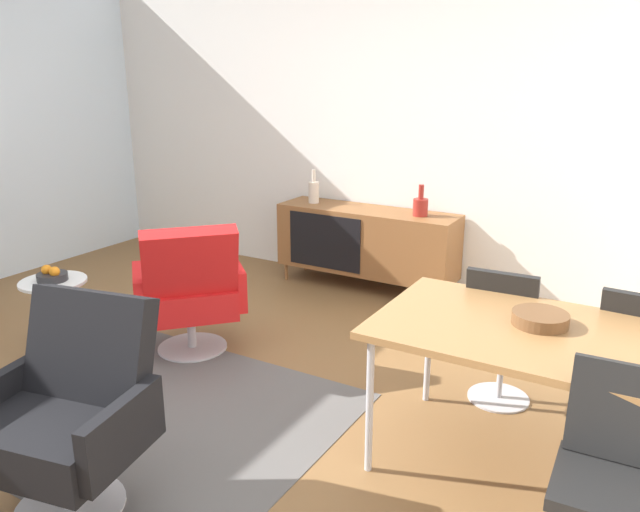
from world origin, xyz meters
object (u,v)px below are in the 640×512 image
at_px(vase_cobalt, 420,206).
at_px(fruit_bowl, 52,275).
at_px(vase_sculptural_dark, 314,191).
at_px(dining_chair_front_right, 613,475).
at_px(armchair_black_shell, 69,409).
at_px(dining_table, 551,342).
at_px(side_table_round, 56,308).
at_px(dining_chair_back_right, 638,357).
at_px(sideboard, 366,240).
at_px(lounge_chair_red, 190,289).
at_px(wooden_bowl_on_table, 540,319).
at_px(dining_chair_back_left, 503,330).

height_order(vase_cobalt, fruit_bowl, vase_cobalt).
distance_m(vase_sculptural_dark, dining_chair_front_right, 3.79).
distance_m(armchair_black_shell, fruit_bowl, 1.71).
height_order(dining_table, side_table_round, dining_table).
distance_m(dining_chair_front_right, dining_chair_back_right, 1.12).
xyz_separation_m(dining_chair_front_right, armchair_black_shell, (-2.11, -0.69, -0.00)).
xyz_separation_m(vase_cobalt, dining_chair_back_right, (1.77, -1.42, -0.33)).
bearing_deg(sideboard, armchair_black_shell, -87.38).
bearing_deg(dining_chair_back_right, side_table_round, -166.74).
bearing_deg(sideboard, vase_cobalt, 0.22).
distance_m(dining_chair_back_right, lounge_chair_red, 2.72).
relative_size(sideboard, dining_chair_back_right, 1.87).
bearing_deg(fruit_bowl, side_table_round, 91.19).
bearing_deg(vase_sculptural_dark, fruit_bowl, -107.57).
relative_size(wooden_bowl_on_table, fruit_bowl, 1.30).
bearing_deg(sideboard, vase_sculptural_dark, 179.80).
bearing_deg(side_table_round, fruit_bowl, -88.81).
bearing_deg(dining_chair_back_right, fruit_bowl, -166.71).
distance_m(dining_table, fruit_bowl, 3.17).
bearing_deg(vase_sculptural_dark, armchair_black_shell, -77.99).
height_order(dining_chair_front_right, lounge_chair_red, lounge_chair_red).
bearing_deg(sideboard, wooden_bowl_on_table, -46.00).
bearing_deg(side_table_round, vase_cobalt, 52.25).
bearing_deg(vase_cobalt, dining_chair_front_right, -55.12).
xyz_separation_m(vase_sculptural_dark, wooden_bowl_on_table, (2.38, -1.90, -0.05)).
bearing_deg(vase_sculptural_dark, dining_chair_back_left, -34.04).
distance_m(dining_table, armchair_black_shell, 2.17).
distance_m(dining_table, lounge_chair_red, 2.36).
relative_size(dining_chair_back_left, fruit_bowl, 4.28).
bearing_deg(fruit_bowl, dining_table, 4.86).
distance_m(lounge_chair_red, armchair_black_shell, 1.55).
bearing_deg(lounge_chair_red, armchair_black_shell, -67.75).
distance_m(sideboard, fruit_bowl, 2.57).
bearing_deg(lounge_chair_red, vase_cobalt, 62.77).
height_order(wooden_bowl_on_table, side_table_round, wooden_bowl_on_table).
bearing_deg(wooden_bowl_on_table, lounge_chair_red, 177.35).
bearing_deg(wooden_bowl_on_table, dining_chair_front_right, -56.51).
xyz_separation_m(dining_chair_back_left, fruit_bowl, (-2.81, -0.83, 0.09)).
xyz_separation_m(vase_sculptural_dark, fruit_bowl, (-0.71, -2.25, -0.27)).
bearing_deg(armchair_black_shell, dining_chair_back_left, 52.07).
relative_size(dining_table, dining_chair_back_left, 1.87).
relative_size(vase_cobalt, vase_sculptural_dark, 0.86).
relative_size(vase_cobalt, fruit_bowl, 1.29).
relative_size(dining_table, side_table_round, 3.08).
relative_size(vase_sculptural_dark, armchair_black_shell, 0.32).
bearing_deg(lounge_chair_red, wooden_bowl_on_table, -2.65).
distance_m(dining_table, dining_chair_back_right, 0.70).
xyz_separation_m(dining_chair_front_right, lounge_chair_red, (-2.69, 0.74, -0.00)).
bearing_deg(vase_sculptural_dark, lounge_chair_red, -86.78).
xyz_separation_m(dining_table, wooden_bowl_on_table, (-0.07, 0.07, 0.07)).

